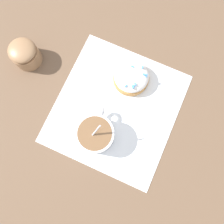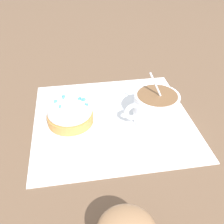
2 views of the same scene
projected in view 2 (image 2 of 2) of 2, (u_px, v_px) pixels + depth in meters
The scene contains 4 objects.
ground_plane at pixel (113, 119), 0.55m from camera, with size 3.00×3.00×0.00m, color brown.
paper_napkin at pixel (113, 119), 0.55m from camera, with size 0.34×0.32×0.00m.
coffee_cup at pixel (155, 106), 0.53m from camera, with size 0.11×0.09×0.11m.
frosted_pastry at pixel (70, 113), 0.53m from camera, with size 0.09×0.09×0.05m.
Camera 2 is at (-0.05, -0.43, 0.34)m, focal length 42.00 mm.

